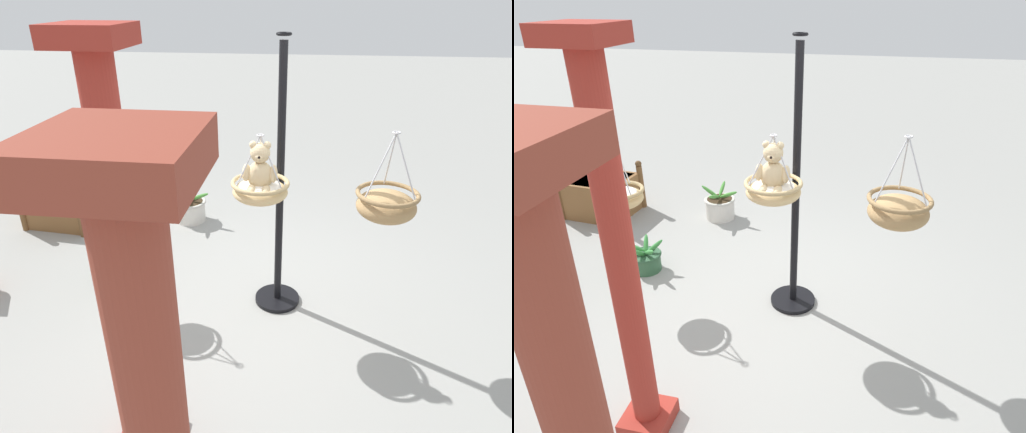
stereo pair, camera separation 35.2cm
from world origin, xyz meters
TOP-DOWN VIEW (x-y plane):
  - ground_plane at (0.00, 0.00)m, footprint 40.00×40.00m
  - display_pole_central at (-0.22, -0.15)m, footprint 0.44×0.44m
  - hanging_basket_with_teddy at (-0.07, 0.10)m, footprint 0.49×0.49m
  - teddy_bear at (-0.07, 0.12)m, footprint 0.29×0.26m
  - hanging_basket_left_high at (-1.07, 0.27)m, footprint 0.49×0.49m
  - hanging_basket_right_low at (1.41, 0.01)m, footprint 0.44×0.44m
  - greenhouse_pillar_right at (0.54, 1.48)m, footprint 0.34×0.34m
  - wooden_planter_box at (2.71, -1.55)m, footprint 0.97×0.85m
  - potted_plant_flowering_red at (1.08, -1.77)m, footprint 0.56×0.58m
  - potted_plant_tall_leafy at (1.47, -0.36)m, footprint 0.44×0.41m

SIDE VIEW (x-z plane):
  - ground_plane at x=0.00m, z-range 0.00..0.00m
  - potted_plant_tall_leafy at x=1.47m, z-range -0.04..0.32m
  - potted_plant_flowering_red at x=1.08m, z-range -0.05..0.40m
  - wooden_planter_box at x=2.71m, z-range -0.06..0.63m
  - display_pole_central at x=-0.22m, z-range -0.47..2.04m
  - hanging_basket_right_low at x=1.41m, z-range 0.73..1.39m
  - greenhouse_pillar_right at x=0.54m, z-range -0.05..2.62m
  - hanging_basket_with_teddy at x=-0.07m, z-range 1.02..1.60m
  - hanging_basket_left_high at x=-1.07m, z-range 0.96..1.67m
  - teddy_bear at x=-0.07m, z-range 1.28..1.70m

